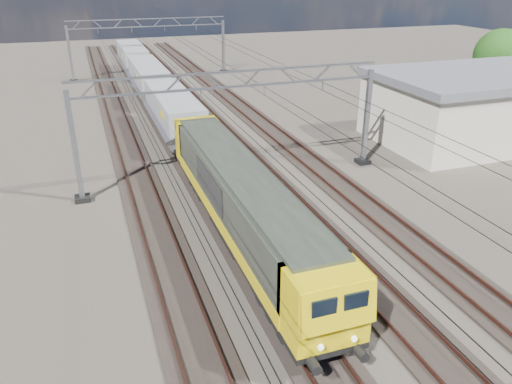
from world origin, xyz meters
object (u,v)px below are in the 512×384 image
object	(u,v)px
hopper_wagon_mid	(148,78)
industrial_shed	(490,105)
catenary_gantry_mid	(234,123)
hopper_wagon_lead	(174,112)
tree_far	(504,58)
hopper_wagon_third	(133,57)
catenary_gantry_far	(150,45)
locomotive	(241,199)

from	to	relation	value
hopper_wagon_mid	industrial_shed	distance (m)	32.71
catenary_gantry_mid	hopper_wagon_mid	world-z (taller)	catenary_gantry_mid
hopper_wagon_lead	industrial_shed	bearing A→B (deg)	-18.49
catenary_gantry_mid	hopper_wagon_lead	xyz separation A→B (m)	(-2.00, 10.03, -1.67)
tree_far	catenary_gantry_mid	bearing A→B (deg)	-162.11
hopper_wagon_mid	industrial_shed	size ratio (longest dim) A/B	0.70
hopper_wagon_mid	hopper_wagon_third	size ratio (longest dim) A/B	1.00
catenary_gantry_far	industrial_shed	bearing A→B (deg)	-57.09
catenary_gantry_far	hopper_wagon_lead	xyz separation A→B (m)	(-2.00, -25.97, -1.67)
catenary_gantry_far	hopper_wagon_lead	world-z (taller)	catenary_gantry_far
hopper_wagon_lead	industrial_shed	xyz separation A→B (m)	(24.00, -8.03, 0.49)
hopper_wagon_lead	hopper_wagon_third	size ratio (longest dim) A/B	1.00
locomotive	industrial_shed	xyz separation A→B (m)	(24.00, 9.67, 0.40)
catenary_gantry_mid	industrial_shed	bearing A→B (deg)	5.19
locomotive	industrial_shed	world-z (taller)	industrial_shed
hopper_wagon_mid	tree_far	size ratio (longest dim) A/B	1.73
catenary_gantry_mid	tree_far	xyz separation A→B (m)	(30.32, 9.79, 0.87)
hopper_wagon_mid	hopper_wagon_third	bearing A→B (deg)	90.00
catenary_gantry_mid	hopper_wagon_mid	distance (m)	24.37
hopper_wagon_mid	hopper_wagon_third	world-z (taller)	same
tree_far	industrial_shed	bearing A→B (deg)	-136.88
hopper_wagon_mid	hopper_wagon_third	xyz separation A→B (m)	(0.00, 14.20, 0.00)
catenary_gantry_mid	locomotive	distance (m)	8.08
hopper_wagon_third	industrial_shed	size ratio (longest dim) A/B	0.70
hopper_wagon_lead	industrial_shed	world-z (taller)	industrial_shed
locomotive	catenary_gantry_mid	bearing A→B (deg)	75.38
locomotive	hopper_wagon_third	size ratio (longest dim) A/B	1.62
hopper_wagon_mid	tree_far	bearing A→B (deg)	-24.07
catenary_gantry_far	hopper_wagon_mid	world-z (taller)	catenary_gantry_far
industrial_shed	tree_far	xyz separation A→B (m)	(8.32, 7.79, 2.05)
hopper_wagon_third	catenary_gantry_far	bearing A→B (deg)	-50.49
hopper_wagon_lead	catenary_gantry_mid	bearing A→B (deg)	-78.72
hopper_wagon_third	tree_far	bearing A→B (deg)	-41.55
locomotive	industrial_shed	size ratio (longest dim) A/B	1.13
catenary_gantry_mid	hopper_wagon_mid	xyz separation A→B (m)	(-2.00, 24.23, -1.67)
catenary_gantry_mid	industrial_shed	distance (m)	22.12
catenary_gantry_far	hopper_wagon_third	xyz separation A→B (m)	(-2.00, 2.43, -1.67)
catenary_gantry_far	tree_far	bearing A→B (deg)	-40.85
hopper_wagon_lead	tree_far	bearing A→B (deg)	-0.42
locomotive	hopper_wagon_mid	world-z (taller)	locomotive
catenary_gantry_mid	industrial_shed	size ratio (longest dim) A/B	1.07
catenary_gantry_mid	catenary_gantry_far	bearing A→B (deg)	90.00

